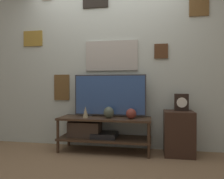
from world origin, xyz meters
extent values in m
plane|color=#846647|center=(0.00, 0.00, 0.00)|extent=(12.00, 12.00, 0.00)
cube|color=beige|center=(0.00, 0.55, 1.35)|extent=(6.40, 0.06, 2.70)
cube|color=#B2ADA3|center=(0.06, 0.51, 1.43)|extent=(0.82, 0.02, 0.46)
cube|color=#B2BCC6|center=(0.06, 0.50, 1.43)|extent=(0.78, 0.01, 0.43)
cube|color=brown|center=(-0.77, 0.51, 0.93)|extent=(0.26, 0.02, 0.41)
cube|color=slate|center=(-0.77, 0.50, 0.93)|extent=(0.22, 0.01, 0.38)
cube|color=black|center=(-0.20, 0.51, 2.28)|extent=(0.41, 0.02, 0.19)
cube|color=#BCB299|center=(-0.20, 0.50, 2.28)|extent=(0.37, 0.01, 0.16)
cube|color=olive|center=(-1.28, 0.51, 1.75)|extent=(0.33, 0.02, 0.25)
cube|color=beige|center=(-1.28, 0.50, 1.75)|extent=(0.30, 0.01, 0.22)
cube|color=#4C2D19|center=(0.81, 0.51, 1.48)|extent=(0.20, 0.02, 0.22)
cube|color=#BCB299|center=(0.81, 0.50, 1.48)|extent=(0.16, 0.01, 0.18)
cube|color=#422D1E|center=(0.00, 0.27, 0.48)|extent=(1.34, 0.46, 0.03)
cube|color=#422D1E|center=(0.00, 0.27, 0.19)|extent=(1.34, 0.46, 0.03)
cylinder|color=#422D1E|center=(-0.64, 0.07, 0.25)|extent=(0.04, 0.04, 0.50)
cylinder|color=#422D1E|center=(0.64, 0.07, 0.25)|extent=(0.04, 0.04, 0.50)
cylinder|color=#422D1E|center=(-0.64, 0.47, 0.25)|extent=(0.04, 0.04, 0.50)
cylinder|color=#422D1E|center=(0.64, 0.47, 0.25)|extent=(0.04, 0.04, 0.50)
cube|color=black|center=(0.00, 0.27, 0.24)|extent=(0.36, 0.32, 0.07)
cube|color=#47382D|center=(-0.30, 0.27, 0.31)|extent=(0.47, 0.25, 0.22)
cylinder|color=#333338|center=(-0.24, 0.38, 0.51)|extent=(0.05, 0.05, 0.02)
cylinder|color=#333338|center=(0.35, 0.38, 0.51)|extent=(0.05, 0.05, 0.02)
cube|color=#333338|center=(0.06, 0.38, 0.82)|extent=(1.08, 0.04, 0.61)
cube|color=#33518C|center=(0.06, 0.36, 0.82)|extent=(1.05, 0.01, 0.57)
ellipsoid|color=#4C5647|center=(0.07, 0.21, 0.58)|extent=(0.15, 0.15, 0.16)
sphere|color=brown|center=(0.39, 0.21, 0.57)|extent=(0.14, 0.14, 0.14)
cone|color=tan|center=(-0.27, 0.19, 0.58)|extent=(0.08, 0.08, 0.16)
cube|color=#382319|center=(1.04, 0.30, 0.30)|extent=(0.40, 0.40, 0.61)
cube|color=black|center=(1.08, 0.35, 0.73)|extent=(0.19, 0.10, 0.24)
cylinder|color=white|center=(1.08, 0.30, 0.73)|extent=(0.14, 0.01, 0.14)
camera|label=1|loc=(0.69, -2.83, 0.96)|focal=35.00mm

